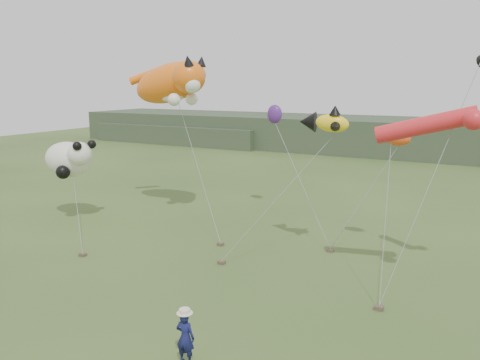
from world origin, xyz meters
name	(u,v)px	position (x,y,z in m)	size (l,w,h in m)	color
ground	(202,325)	(0.00, 0.00, 0.00)	(120.00, 120.00, 0.00)	#385123
headland	(384,137)	(-3.11, 44.69, 1.92)	(90.00, 13.00, 4.00)	#2D3D28
festival_attendant	(185,337)	(0.78, -2.06, 0.80)	(0.58, 0.38, 1.59)	#14174B
sandbag_anchors	(241,261)	(-1.46, 5.53, 0.08)	(13.78, 6.30, 0.16)	brown
cat_kite	(174,82)	(-8.62, 10.67, 8.07)	(6.54, 3.49, 3.33)	orange
fish_kite	(323,122)	(1.38, 8.00, 6.30)	(2.50, 1.66, 1.26)	yellow
tube_kites	(466,96)	(7.09, 6.30, 7.54)	(6.03, 2.83, 4.36)	black
panda_kite	(69,159)	(-13.57, 6.96, 3.69)	(3.61, 2.34, 2.25)	white
misc_kites	(320,123)	(-0.22, 12.35, 5.89)	(9.02, 4.70, 1.57)	#E94B16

